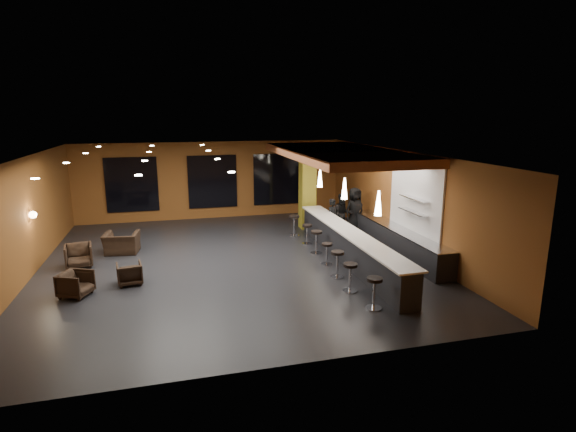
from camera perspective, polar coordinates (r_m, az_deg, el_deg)
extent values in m
cube|color=black|center=(14.97, -6.97, -5.90)|extent=(12.00, 13.00, 0.10)
cube|color=black|center=(14.22, -7.37, 7.96)|extent=(12.00, 13.00, 0.10)
cube|color=brown|center=(20.90, -9.59, 4.50)|extent=(12.00, 0.10, 3.50)
cube|color=brown|center=(8.29, -1.00, -8.40)|extent=(12.00, 0.10, 3.50)
cube|color=brown|center=(14.99, -30.74, -0.50)|extent=(0.10, 13.00, 3.50)
cube|color=brown|center=(16.39, 14.29, 1.96)|extent=(0.10, 13.00, 3.50)
cube|color=#A75A30|center=(16.20, 6.47, 7.91)|extent=(3.60, 8.00, 0.28)
cube|color=black|center=(20.79, -19.22, 3.78)|extent=(2.20, 0.06, 2.40)
cube|color=black|center=(20.80, -9.55, 4.33)|extent=(2.20, 0.06, 2.40)
cube|color=black|center=(21.28, -1.46, 4.69)|extent=(2.20, 0.06, 2.40)
cube|color=white|center=(15.45, 15.83, 2.16)|extent=(0.06, 3.20, 2.40)
cube|color=black|center=(14.79, 7.70, -3.92)|extent=(0.60, 8.00, 1.00)
cube|color=white|center=(14.64, 7.76, -1.96)|extent=(0.78, 8.10, 0.05)
cube|color=black|center=(16.08, 13.63, -3.05)|extent=(0.70, 6.00, 0.86)
cube|color=silver|center=(15.96, 13.72, -1.48)|extent=(0.72, 6.00, 0.03)
cube|color=silver|center=(15.29, 15.66, 0.53)|extent=(0.30, 1.50, 0.03)
cube|color=silver|center=(15.20, 15.76, 2.18)|extent=(0.30, 1.50, 0.03)
cube|color=olive|center=(18.73, 2.48, 3.70)|extent=(0.60, 0.60, 3.50)
sphere|color=#FFE5B2|center=(15.40, -29.66, 0.14)|extent=(0.22, 0.22, 0.22)
cone|color=white|center=(12.57, 11.41, 1.62)|extent=(0.20, 0.20, 0.70)
cone|color=white|center=(14.82, 7.19, 3.48)|extent=(0.20, 0.20, 0.70)
cone|color=white|center=(17.13, 4.08, 4.84)|extent=(0.20, 0.20, 0.70)
imported|color=black|center=(17.52, 5.73, -0.29)|extent=(0.66, 0.56, 1.53)
imported|color=black|center=(17.91, 6.97, 0.21)|extent=(0.85, 0.68, 1.68)
imported|color=black|center=(18.26, 8.43, 0.70)|extent=(1.03, 0.80, 1.86)
imported|color=black|center=(13.29, -25.36, -7.82)|extent=(0.97, 0.96, 0.67)
imported|color=black|center=(13.62, -19.48, -6.90)|extent=(0.76, 0.78, 0.62)
imported|color=black|center=(15.68, -25.03, -4.58)|extent=(0.91, 0.93, 0.74)
imported|color=black|center=(16.61, -20.36, -3.23)|extent=(1.24, 1.12, 0.73)
cylinder|color=silver|center=(11.63, 10.79, -11.40)|extent=(0.41, 0.41, 0.03)
cylinder|color=silver|center=(11.49, 10.87, -9.73)|extent=(0.07, 0.07, 0.72)
cylinder|color=black|center=(11.35, 10.95, -7.91)|extent=(0.39, 0.39, 0.08)
cylinder|color=silver|center=(12.56, 7.84, -9.39)|extent=(0.40, 0.40, 0.03)
cylinder|color=silver|center=(12.43, 7.89, -7.86)|extent=(0.07, 0.07, 0.71)
cylinder|color=black|center=(12.30, 7.94, -6.19)|extent=(0.38, 0.38, 0.08)
cylinder|color=silver|center=(13.54, 6.24, -7.66)|extent=(0.41, 0.41, 0.03)
cylinder|color=silver|center=(13.42, 6.28, -6.22)|extent=(0.07, 0.07, 0.71)
cylinder|color=black|center=(13.29, 6.32, -4.66)|extent=(0.39, 0.39, 0.08)
cylinder|color=silver|center=(14.57, 4.93, -6.12)|extent=(0.36, 0.36, 0.03)
cylinder|color=silver|center=(14.47, 4.96, -4.91)|extent=(0.06, 0.06, 0.63)
cylinder|color=black|center=(14.37, 4.98, -3.61)|extent=(0.34, 0.34, 0.07)
cylinder|color=silver|center=(15.66, 3.60, -4.71)|extent=(0.41, 0.41, 0.03)
cylinder|color=silver|center=(15.56, 3.62, -3.44)|extent=(0.07, 0.07, 0.72)
cylinder|color=black|center=(15.45, 3.64, -2.06)|extent=(0.39, 0.39, 0.08)
cylinder|color=silver|center=(16.76, 2.43, -3.51)|extent=(0.38, 0.38, 0.03)
cylinder|color=silver|center=(16.67, 2.44, -2.42)|extent=(0.07, 0.07, 0.66)
cylinder|color=black|center=(16.57, 2.46, -1.23)|extent=(0.36, 0.36, 0.08)
cylinder|color=silver|center=(17.82, 0.78, -2.48)|extent=(0.42, 0.42, 0.03)
cylinder|color=silver|center=(17.73, 0.78, -1.32)|extent=(0.07, 0.07, 0.74)
cylinder|color=black|center=(17.63, 0.79, -0.06)|extent=(0.40, 0.40, 0.08)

